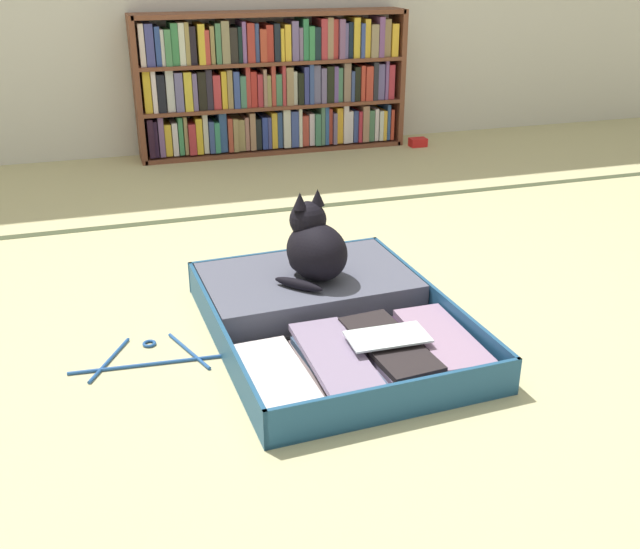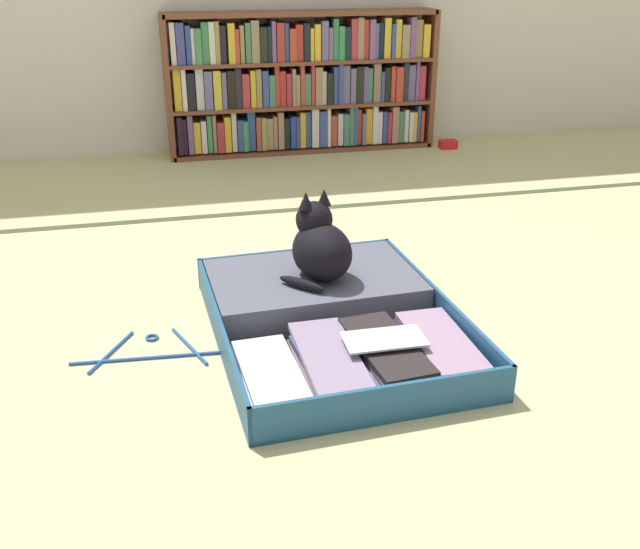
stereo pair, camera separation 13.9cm
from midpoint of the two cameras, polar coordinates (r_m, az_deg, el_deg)
name	(u,v)px [view 1 (the left image)]	position (r m, az deg, el deg)	size (l,w,h in m)	color
ground_plane	(326,338)	(2.22, -1.34, -5.04)	(10.00, 10.00, 0.00)	#CAC18A
tatami_border	(245,213)	(3.30, -7.18, 4.78)	(4.80, 0.05, 0.00)	#3F472D
bookshelf	(272,85)	(4.30, -4.77, 14.68)	(1.56, 0.22, 0.78)	brown
open_suitcase	(327,313)	(2.27, -1.19, -3.09)	(0.74, 0.97, 0.11)	#21517A
black_cat	(314,247)	(2.32, -2.21, 2.18)	(0.27, 0.27, 0.28)	black
clothes_hanger	(150,357)	(2.19, -15.07, -6.34)	(0.45, 0.25, 0.01)	#245399
small_red_pouch	(418,142)	(4.49, 6.82, 10.30)	(0.10, 0.07, 0.05)	red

